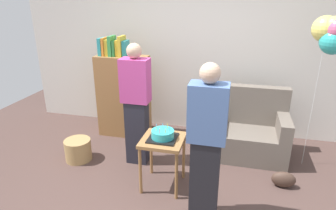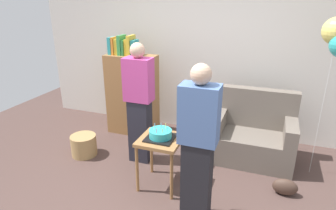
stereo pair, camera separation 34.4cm
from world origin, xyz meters
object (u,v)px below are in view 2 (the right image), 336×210
(wicker_basket, at_px, (84,145))
(handbag, at_px, (285,187))
(couch, at_px, (252,136))
(person_holding_cake, at_px, (198,146))
(side_table, at_px, (161,146))
(birthday_cake, at_px, (160,134))
(bookshelf, at_px, (132,93))
(person_blowing_candles, at_px, (139,104))

(wicker_basket, xyz_separation_m, handbag, (2.71, 0.03, -0.05))
(couch, distance_m, person_holding_cake, 1.58)
(side_table, height_order, wicker_basket, side_table)
(birthday_cake, relative_size, handbag, 1.14)
(birthday_cake, xyz_separation_m, person_holding_cake, (0.54, -0.40, 0.15))
(person_holding_cake, bearing_deg, handbag, -133.50)
(bookshelf, relative_size, wicker_basket, 4.45)
(couch, distance_m, handbag, 0.88)
(couch, height_order, wicker_basket, couch)
(person_holding_cake, distance_m, handbag, 1.34)
(birthday_cake, xyz_separation_m, person_blowing_candles, (-0.48, 0.45, 0.15))
(side_table, xyz_separation_m, handbag, (1.41, 0.31, -0.43))
(wicker_basket, relative_size, handbag, 1.29)
(bookshelf, height_order, wicker_basket, bookshelf)
(couch, distance_m, birthday_cake, 1.45)
(birthday_cake, height_order, handbag, birthday_cake)
(bookshelf, relative_size, person_blowing_candles, 0.98)
(couch, height_order, person_blowing_candles, person_blowing_candles)
(person_holding_cake, bearing_deg, wicker_basket, -13.04)
(bookshelf, bearing_deg, side_table, -51.39)
(person_blowing_candles, relative_size, wicker_basket, 4.53)
(bookshelf, distance_m, person_blowing_candles, 0.93)
(couch, relative_size, birthday_cake, 3.44)
(person_holding_cake, xyz_separation_m, handbag, (0.87, 0.71, -0.73))
(birthday_cake, bearing_deg, person_blowing_candles, 136.37)
(side_table, height_order, handbag, side_table)
(couch, height_order, bookshelf, bookshelf)
(person_blowing_candles, distance_m, wicker_basket, 1.08)
(couch, bearing_deg, wicker_basket, -161.55)
(person_blowing_candles, relative_size, handbag, 5.82)
(person_holding_cake, bearing_deg, side_table, -29.16)
(person_holding_cake, bearing_deg, birthday_cake, -29.16)
(person_blowing_candles, xyz_separation_m, wicker_basket, (-0.82, -0.17, -0.68))
(couch, relative_size, wicker_basket, 3.06)
(bookshelf, bearing_deg, handbag, -20.83)
(handbag, bearing_deg, couch, 121.94)
(side_table, distance_m, person_holding_cake, 0.73)
(bookshelf, height_order, person_blowing_candles, person_blowing_candles)
(handbag, bearing_deg, birthday_cake, -167.44)
(side_table, height_order, person_blowing_candles, person_blowing_candles)
(couch, xyz_separation_m, wicker_basket, (-2.26, -0.75, -0.19))
(side_table, xyz_separation_m, birthday_cake, (-0.00, -0.00, 0.15))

